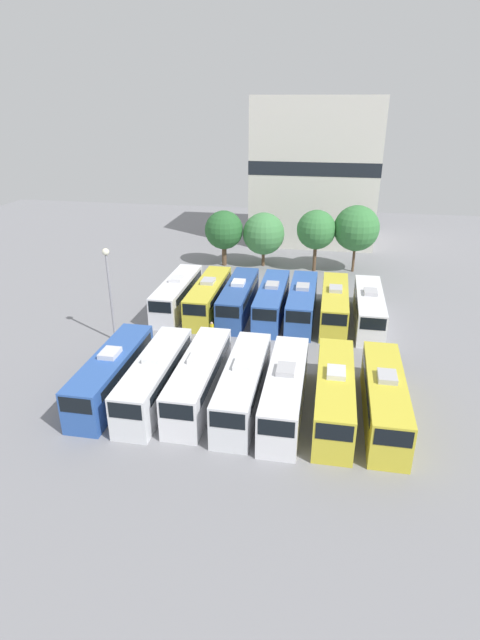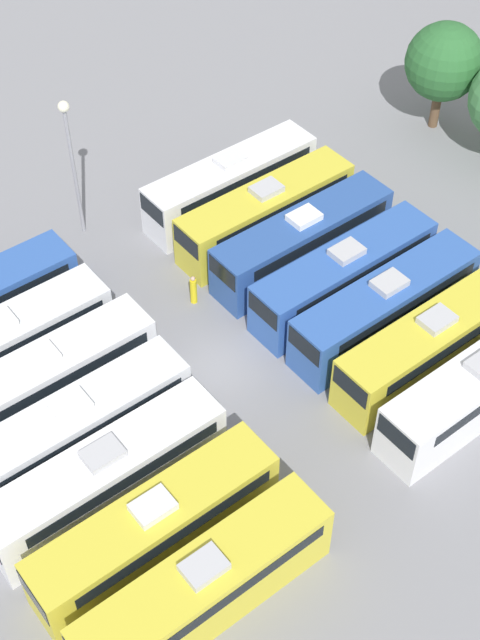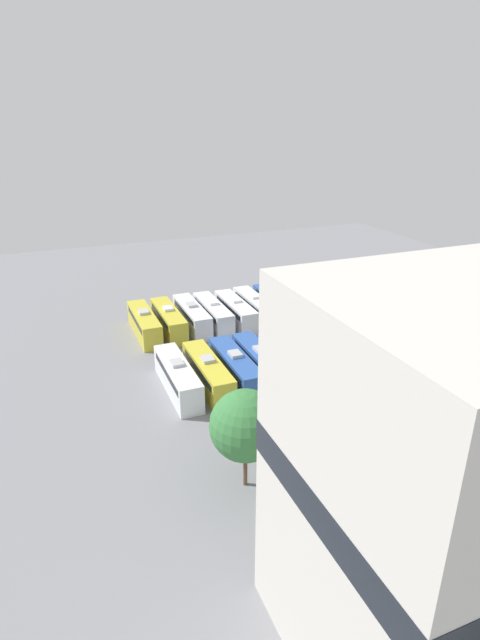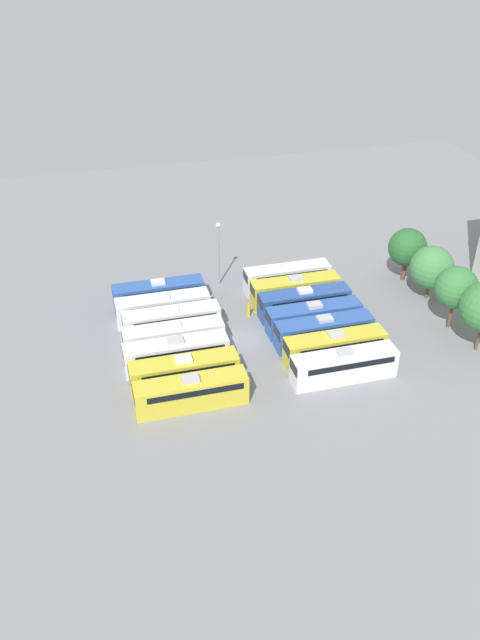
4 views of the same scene
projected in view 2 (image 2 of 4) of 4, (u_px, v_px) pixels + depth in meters
The scene contains 17 objects.
ground_plane at pixel (221, 367), 43.11m from camera, with size 119.29×119.29×0.00m, color gray.
bus_1 at pixel (4, 345), 41.83m from camera, with size 2.45×10.69×3.40m.
bus_2 at pixel (46, 380), 40.39m from camera, with size 2.45×10.69×3.40m.
bus_3 at pixel (76, 428), 38.52m from camera, with size 2.45×10.69×3.40m.
bus_4 at pixel (107, 475), 36.85m from camera, with size 2.45×10.69×3.40m.
bus_5 at pixel (156, 527), 35.17m from camera, with size 2.45×10.69×3.40m.
bus_6 at pixel (206, 586), 33.44m from camera, with size 2.45×10.69×3.40m.
bus_7 at pixel (231, 182), 50.38m from camera, with size 2.45×10.69×3.40m.
bus_8 at pixel (266, 212), 48.59m from camera, with size 2.45×10.69×3.40m.
bus_9 at pixel (303, 240), 47.00m from camera, with size 2.45×10.69×3.40m.
bus_10 at pixel (345, 274), 45.18m from camera, with size 2.45×10.69×3.40m.
bus_11 at pixel (386, 306), 43.64m from camera, with size 2.45×10.69×3.40m.
bus_12 at pixel (432, 342), 41.97m from camera, with size 2.45×10.69×3.40m.
bus_13 at pixel (479, 386), 40.12m from camera, with size 2.45×10.69×3.40m.
worker_person at pixel (193, 290), 45.60m from camera, with size 0.36×0.36×1.75m.
light_pole at pixel (70, 147), 46.02m from camera, with size 0.60×0.60×8.35m.
tree_0 at pixel (444, 62), 53.87m from camera, with size 4.78×4.78×6.95m.
Camera 2 is at (22.66, -16.56, 32.82)m, focal length 50.00 mm.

